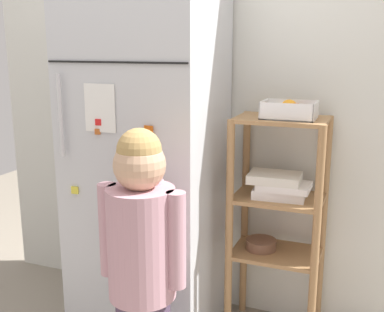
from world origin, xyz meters
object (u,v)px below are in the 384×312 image
(pantry_shelf_unit, at_px, (277,206))
(child_standing, at_px, (142,242))
(fruit_bin, at_px, (291,111))
(refrigerator, at_px, (148,152))

(pantry_shelf_unit, bearing_deg, child_standing, -121.37)
(pantry_shelf_unit, distance_m, fruit_bin, 0.46)
(refrigerator, height_order, fruit_bin, refrigerator)
(refrigerator, distance_m, child_standing, 0.61)
(pantry_shelf_unit, height_order, fruit_bin, fruit_bin)
(child_standing, bearing_deg, pantry_shelf_unit, 58.63)
(child_standing, distance_m, pantry_shelf_unit, 0.74)
(fruit_bin, bearing_deg, child_standing, -124.91)
(fruit_bin, bearing_deg, refrigerator, -170.70)
(child_standing, relative_size, fruit_bin, 4.73)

